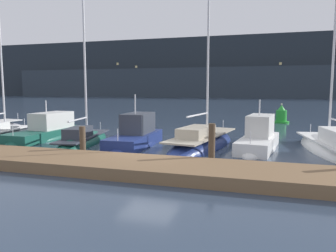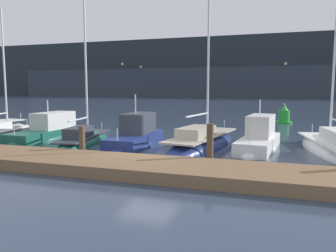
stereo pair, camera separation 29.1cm
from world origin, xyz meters
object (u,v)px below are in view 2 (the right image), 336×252
sailboat_berth_2 (3,136)px  sailboat_berth_6 (202,145)px  motorboat_berth_5 (136,141)px  channel_buoy (284,116)px  motorboat_berth_7 (259,144)px  sailboat_berth_8 (334,150)px  sailboat_berth_4 (84,142)px  motorboat_berth_3 (49,134)px

sailboat_berth_2 → sailboat_berth_6: (13.44, 0.33, 0.02)m
motorboat_berth_5 → channel_buoy: size_ratio=3.14×
sailboat_berth_2 → motorboat_berth_5: bearing=-1.7°
motorboat_berth_7 → sailboat_berth_8: bearing=2.2°
motorboat_berth_5 → motorboat_berth_7: (6.70, 0.99, 0.01)m
motorboat_berth_5 → sailboat_berth_8: 10.44m
sailboat_berth_4 → sailboat_berth_6: bearing=7.5°
sailboat_berth_6 → motorboat_berth_3: bearing=179.1°
channel_buoy → motorboat_berth_3: bearing=-135.7°
sailboat_berth_2 → sailboat_berth_6: bearing=1.4°
motorboat_berth_7 → channel_buoy: 14.38m
sailboat_berth_8 → motorboat_berth_3: bearing=-178.8°
sailboat_berth_8 → channel_buoy: bearing=98.0°
motorboat_berth_5 → motorboat_berth_7: 6.77m
motorboat_berth_7 → sailboat_berth_4: bearing=-172.6°
sailboat_berth_4 → motorboat_berth_7: size_ratio=1.85×
motorboat_berth_5 → sailboat_berth_2: bearing=178.3°
motorboat_berth_3 → sailboat_berth_4: 3.47m
motorboat_berth_5 → sailboat_berth_6: sailboat_berth_6 is taller
motorboat_berth_7 → motorboat_berth_5: bearing=-171.6°
motorboat_berth_3 → sailboat_berth_8: sailboat_berth_8 is taller
motorboat_berth_7 → sailboat_berth_2: bearing=-177.5°
sailboat_berth_2 → motorboat_berth_3: sailboat_berth_2 is taller
sailboat_berth_6 → sailboat_berth_8: 6.67m
sailboat_berth_8 → channel_buoy: (-1.99, 14.14, 0.54)m
sailboat_berth_2 → sailboat_berth_4: size_ratio=0.85×
sailboat_berth_6 → sailboat_berth_8: sailboat_berth_6 is taller
sailboat_berth_4 → motorboat_berth_5: bearing=5.2°
sailboat_berth_2 → sailboat_berth_4: 6.56m
channel_buoy → sailboat_berth_8: bearing=-82.0°
sailboat_berth_8 → sailboat_berth_2: bearing=-177.6°
sailboat_berth_4 → sailboat_berth_8: bearing=6.0°
motorboat_berth_5 → motorboat_berth_3: bearing=173.2°
sailboat_berth_2 → sailboat_berth_4: (6.54, -0.57, 0.03)m
motorboat_berth_3 → motorboat_berth_5: 6.51m
sailboat_berth_4 → sailboat_berth_8: 13.63m
sailboat_berth_6 → channel_buoy: bearing=72.4°
sailboat_berth_2 → motorboat_berth_5: 9.71m
motorboat_berth_3 → motorboat_berth_5: motorboat_berth_5 is taller
sailboat_berth_6 → sailboat_berth_8: size_ratio=1.00×
sailboat_berth_2 → motorboat_berth_5: sailboat_berth_2 is taller
sailboat_berth_2 → sailboat_berth_8: bearing=2.4°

